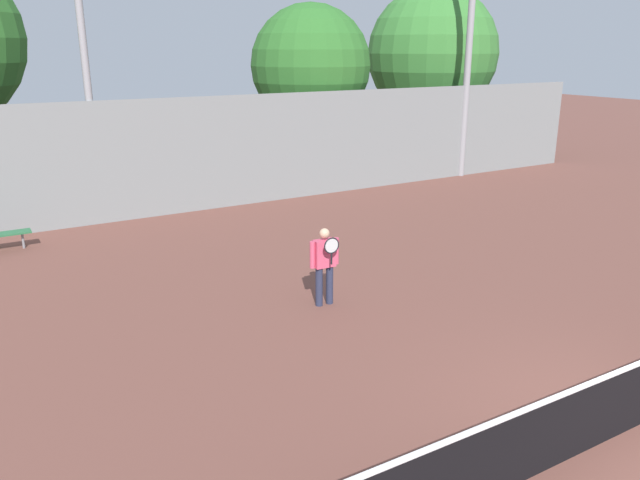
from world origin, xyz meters
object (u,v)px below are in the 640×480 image
Objects in this scene: tennis_net at (631,397)px; tennis_player at (325,262)px; tree_green_tall at (311,66)px; light_pole_near_left at (470,26)px; tree_green_broad at (432,54)px.

tennis_player reaches higher than tennis_net.
tennis_net is 17.22m from tree_green_tall.
tree_green_tall is at bearing 155.77° from light_pole_near_left.
light_pole_near_left is (9.92, 13.80, 5.01)m from tennis_net.
light_pole_near_left is 3.83m from tree_green_broad.
tree_green_broad is at bearing 46.19° from tennis_player.
tennis_net is 1.19× the size of light_pole_near_left.
tennis_net is 5.73m from tennis_player.
tennis_player is (-1.23, 5.59, 0.37)m from tennis_net.
tennis_player is 0.24× the size of tree_green_tall.
tennis_net is 17.72m from light_pole_near_left.
tennis_net is 7.21× the size of tennis_player.
light_pole_near_left reaches higher than tennis_net.
tree_green_tall is 0.87× the size of tree_green_broad.
tennis_net is 1.52× the size of tree_green_broad.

